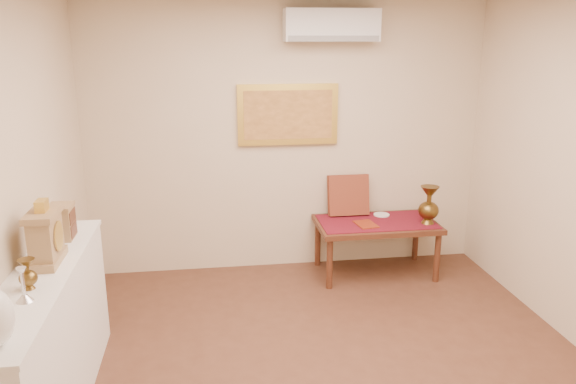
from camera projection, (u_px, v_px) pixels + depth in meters
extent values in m
cube|color=beige|center=(288.00, 139.00, 5.65)|extent=(4.00, 0.02, 2.70)
cube|color=beige|center=(0.00, 216.00, 3.23)|extent=(0.02, 4.50, 2.70)
cube|color=maroon|center=(377.00, 222.00, 5.63)|extent=(1.14, 0.59, 0.01)
cylinder|color=white|center=(382.00, 215.00, 5.81)|extent=(0.17, 0.17, 0.01)
cube|color=maroon|center=(366.00, 224.00, 5.52)|extent=(0.22, 0.27, 0.01)
cube|color=#5B1216|center=(348.00, 195.00, 5.79)|extent=(0.42, 0.18, 0.43)
cube|color=white|center=(49.00, 349.00, 3.48)|extent=(0.35, 2.00, 0.95)
cube|color=white|center=(40.00, 276.00, 3.35)|extent=(0.37, 2.02, 0.03)
cube|color=#9E7D51|center=(48.00, 259.00, 3.50)|extent=(0.16, 0.36, 0.05)
cube|color=#9E7D51|center=(45.00, 236.00, 3.46)|extent=(0.14, 0.30, 0.25)
cylinder|color=beige|center=(58.00, 236.00, 3.47)|extent=(0.01, 0.17, 0.17)
cylinder|color=gold|center=(59.00, 236.00, 3.48)|extent=(0.01, 0.19, 0.19)
cube|color=#9E7D51|center=(43.00, 214.00, 3.43)|extent=(0.17, 0.34, 0.04)
cube|color=gold|center=(42.00, 206.00, 3.41)|extent=(0.06, 0.11, 0.07)
cube|color=#9E7D51|center=(62.00, 223.00, 3.91)|extent=(0.15, 0.20, 0.22)
cube|color=#502818|center=(74.00, 230.00, 3.93)|extent=(0.01, 0.17, 0.09)
cube|color=#502818|center=(72.00, 216.00, 3.91)|extent=(0.01, 0.17, 0.09)
cube|color=#9E7D51|center=(60.00, 207.00, 3.88)|extent=(0.16, 0.21, 0.02)
cube|color=#502818|center=(376.00, 224.00, 5.64)|extent=(1.20, 0.70, 0.05)
cylinder|color=#502818|center=(330.00, 264.00, 5.36)|extent=(0.06, 0.06, 0.50)
cylinder|color=#502818|center=(437.00, 258.00, 5.51)|extent=(0.06, 0.06, 0.50)
cylinder|color=#502818|center=(318.00, 243.00, 5.91)|extent=(0.06, 0.06, 0.50)
cylinder|color=#502818|center=(416.00, 238.00, 6.06)|extent=(0.06, 0.06, 0.50)
cube|color=gold|center=(288.00, 115.00, 5.56)|extent=(1.00, 0.05, 0.60)
cube|color=#C98E46|center=(288.00, 115.00, 5.53)|extent=(0.88, 0.01, 0.48)
cube|color=silver|center=(331.00, 25.00, 5.29)|extent=(0.90, 0.24, 0.30)
cube|color=gray|center=(334.00, 38.00, 5.20)|extent=(0.86, 0.02, 0.05)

